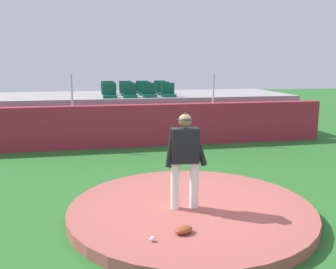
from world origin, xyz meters
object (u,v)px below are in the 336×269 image
stadium_chair_4 (109,91)px  stadium_chair_8 (107,90)px  stadium_chair_7 (164,91)px  stadium_chair_9 (125,90)px  pitcher (185,153)px  stadium_chair_5 (128,91)px  baseball (152,239)px  stadium_chair_3 (168,92)px  stadium_chair_6 (145,91)px  stadium_chair_10 (142,89)px  stadium_chair_0 (110,93)px  stadium_chair_1 (130,93)px  fielding_glove (184,230)px  stadium_chair_11 (160,89)px  stadium_chair_2 (149,93)px

stadium_chair_4 → stadium_chair_8: size_ratio=1.00×
stadium_chair_7 → stadium_chair_9: same height
pitcher → stadium_chair_5: (-0.20, 8.16, 0.47)m
baseball → stadium_chair_4: size_ratio=0.15×
stadium_chair_3 → stadium_chair_7: 0.87m
stadium_chair_6 → stadium_chair_7: size_ratio=1.00×
baseball → stadium_chair_10: size_ratio=0.15×
stadium_chair_0 → stadium_chair_8: 1.82m
stadium_chair_5 → stadium_chair_10: size_ratio=1.00×
stadium_chair_1 → stadium_chair_10: size_ratio=1.00×
fielding_glove → stadium_chair_7: stadium_chair_7 is taller
stadium_chair_4 → stadium_chair_10: size_ratio=1.00×
pitcher → stadium_chair_9: size_ratio=3.38×
pitcher → stadium_chair_5: size_ratio=3.38×
stadium_chair_7 → stadium_chair_11: (0.03, 0.90, 0.00)m
pitcher → stadium_chair_5: bearing=95.4°
stadium_chair_1 → stadium_chair_9: same height
stadium_chair_6 → stadium_chair_9: bearing=-52.5°
fielding_glove → stadium_chair_8: (-0.67, 10.04, 1.40)m
stadium_chair_6 → stadium_chair_8: same height
stadium_chair_3 → stadium_chair_7: same height
stadium_chair_10 → fielding_glove: bearing=85.8°
pitcher → stadium_chair_5: 8.18m
stadium_chair_2 → stadium_chair_5: same height
stadium_chair_1 → stadium_chair_9: size_ratio=1.00×
stadium_chair_7 → stadium_chair_10: size_ratio=1.00×
stadium_chair_6 → stadium_chair_11: size_ratio=1.00×
stadium_chair_1 → stadium_chair_6: (0.69, 0.92, 0.00)m
baseball → stadium_chair_11: bearing=79.1°
stadium_chair_4 → stadium_chair_10: (1.37, 0.87, 0.00)m
stadium_chair_1 → stadium_chair_3: 1.39m
stadium_chair_0 → stadium_chair_8: bearing=-89.8°
stadium_chair_5 → stadium_chair_9: 0.90m
pitcher → stadium_chair_1: (-0.20, 7.25, 0.47)m
stadium_chair_2 → stadium_chair_11: same height
baseball → stadium_chair_5: (0.55, 9.29, 1.42)m
baseball → stadium_chair_5: bearing=86.6°
stadium_chair_1 → stadium_chair_5: size_ratio=1.00×
baseball → stadium_chair_0: size_ratio=0.15×
stadium_chair_4 → stadium_chair_2: bearing=146.9°
stadium_chair_2 → pitcher: bearing=86.1°
stadium_chair_7 → stadium_chair_8: bearing=-23.8°
pitcher → stadium_chair_3: bearing=84.7°
stadium_chair_0 → stadium_chair_10: 2.27m
stadium_chair_3 → stadium_chair_10: same height
stadium_chair_5 → stadium_chair_7: bearing=179.2°
stadium_chair_2 → stadium_chair_8: 2.29m
stadium_chair_3 → stadium_chair_2: bearing=0.2°
fielding_glove → stadium_chair_2: stadium_chair_2 is taller
fielding_glove → stadium_chair_7: size_ratio=0.60×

